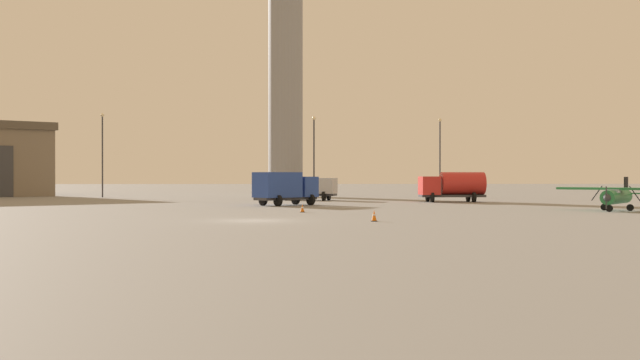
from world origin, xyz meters
name	(u,v)px	position (x,y,z in m)	size (l,w,h in m)	color
ground_plane	(254,221)	(0.00, 0.00, 0.00)	(400.00, 400.00, 0.00)	gray
control_tower	(286,20)	(1.74, 55.33, 22.68)	(7.47, 7.47, 43.85)	gray
airplane_green	(617,195)	(27.18, 12.26, 1.21)	(7.82, 6.79, 2.60)	#287A42
truck_fuel_tanker_red	(453,185)	(18.83, 33.06, 1.68)	(6.61, 3.46, 3.04)	#38383D
truck_flatbed_silver	(315,189)	(4.98, 38.70, 1.19)	(6.87, 4.28, 2.42)	#38383D
truck_box_blue	(285,187)	(1.72, 24.26, 1.67)	(6.04, 5.50, 2.99)	#38383D
light_post_west	(314,150)	(5.14, 47.69, 5.72)	(0.44, 0.44, 9.73)	#38383D
light_post_east	(102,148)	(-20.70, 51.54, 6.02)	(0.44, 0.44, 10.31)	#38383D
light_post_north	(440,151)	(21.28, 53.02, 5.82)	(0.44, 0.44, 9.93)	#38383D
traffic_cone_near_left	(302,208)	(3.07, 10.75, 0.30)	(0.36, 0.36, 0.60)	black
traffic_cone_near_right	(374,216)	(7.10, -1.08, 0.33)	(0.36, 0.36, 0.67)	black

